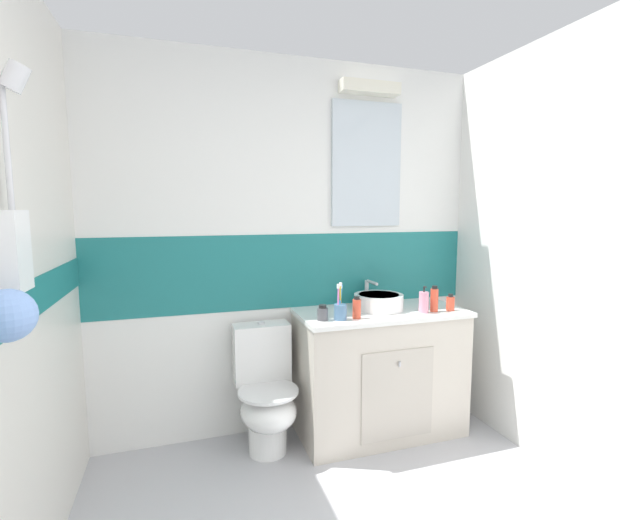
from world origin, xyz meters
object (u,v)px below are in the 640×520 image
(toilet, at_px, (266,393))
(hair_gel_jar, at_px, (323,313))
(sink_basin, at_px, (378,301))
(toothbrush_cup, at_px, (340,310))
(deodorant_spray_can, at_px, (434,299))
(perfume_flask_small, at_px, (450,303))
(soap_dispenser, at_px, (424,302))
(lotion_bottle_short, at_px, (357,308))

(toilet, bearing_deg, hair_gel_jar, -25.78)
(sink_basin, height_order, toilet, sink_basin)
(toilet, relative_size, hair_gel_jar, 8.38)
(toothbrush_cup, xyz_separation_m, hair_gel_jar, (-0.11, 0.02, -0.02))
(deodorant_spray_can, bearing_deg, sink_basin, 150.56)
(sink_basin, relative_size, perfume_flask_small, 3.32)
(hair_gel_jar, bearing_deg, soap_dispenser, -1.58)
(lotion_bottle_short, height_order, hair_gel_jar, lotion_bottle_short)
(toothbrush_cup, xyz_separation_m, lotion_bottle_short, (0.11, -0.00, 0.01))
(perfume_flask_small, distance_m, lotion_bottle_short, 0.67)
(soap_dispenser, distance_m, lotion_bottle_short, 0.47)
(lotion_bottle_short, distance_m, hair_gel_jar, 0.22)
(sink_basin, height_order, soap_dispenser, soap_dispenser)
(lotion_bottle_short, bearing_deg, hair_gel_jar, 174.10)
(soap_dispenser, bearing_deg, toilet, 170.17)
(toilet, height_order, soap_dispenser, soap_dispenser)
(sink_basin, distance_m, lotion_bottle_short, 0.30)
(lotion_bottle_short, bearing_deg, sink_basin, 38.20)
(toilet, bearing_deg, perfume_flask_small, -8.68)
(sink_basin, relative_size, lotion_bottle_short, 2.70)
(lotion_bottle_short, relative_size, deodorant_spray_can, 0.81)
(deodorant_spray_can, bearing_deg, perfume_flask_small, -6.73)
(toothbrush_cup, height_order, deodorant_spray_can, toothbrush_cup)
(sink_basin, xyz_separation_m, deodorant_spray_can, (0.32, -0.18, 0.03))
(soap_dispenser, distance_m, perfume_flask_small, 0.20)
(toilet, xyz_separation_m, soap_dispenser, (1.01, -0.17, 0.55))
(perfume_flask_small, relative_size, deodorant_spray_can, 0.66)
(deodorant_spray_can, bearing_deg, toilet, 171.12)
(sink_basin, bearing_deg, soap_dispenser, -37.93)
(toilet, relative_size, perfume_flask_small, 7.06)
(toothbrush_cup, relative_size, deodorant_spray_can, 1.33)
(sink_basin, bearing_deg, toilet, -179.39)
(sink_basin, distance_m, deodorant_spray_can, 0.36)
(toilet, relative_size, soap_dispenser, 4.52)
(sink_basin, xyz_separation_m, lotion_bottle_short, (-0.24, -0.19, 0.01))
(toilet, xyz_separation_m, toothbrush_cup, (0.43, -0.18, 0.54))
(toothbrush_cup, relative_size, perfume_flask_small, 2.01)
(perfume_flask_small, bearing_deg, deodorant_spray_can, 173.27)
(toothbrush_cup, distance_m, perfume_flask_small, 0.77)
(lotion_bottle_short, height_order, deodorant_spray_can, deodorant_spray_can)
(toothbrush_cup, bearing_deg, hair_gel_jar, 169.22)
(toilet, xyz_separation_m, hair_gel_jar, (0.32, -0.16, 0.53))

